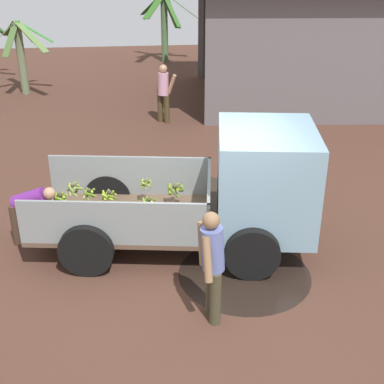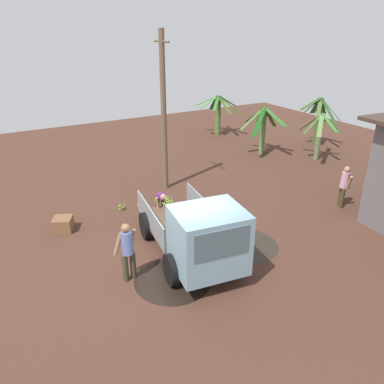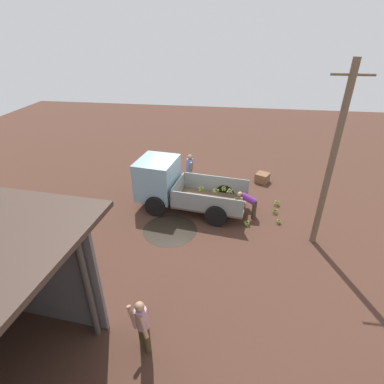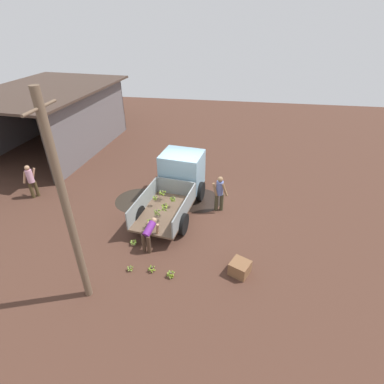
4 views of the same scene
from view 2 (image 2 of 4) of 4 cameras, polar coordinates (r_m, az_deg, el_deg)
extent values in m
plane|color=#4A2D22|center=(10.82, -1.54, -10.99)|extent=(36.00, 36.00, 0.00)
cylinder|color=black|center=(11.77, 7.95, -8.05)|extent=(2.09, 2.09, 0.01)
cylinder|color=black|center=(10.25, -2.94, -13.26)|extent=(2.06, 2.06, 0.01)
cube|color=brown|center=(11.82, -2.16, -5.08)|extent=(3.11, 2.19, 0.08)
cube|color=gray|center=(11.91, 1.79, -2.64)|extent=(2.86, 0.45, 0.72)
cube|color=gray|center=(11.40, -6.35, -4.09)|extent=(2.86, 0.45, 0.72)
cube|color=gray|center=(10.47, 0.46, -6.67)|extent=(0.30, 1.79, 0.72)
cube|color=#7BA0B3|center=(9.57, 2.52, -7.29)|extent=(1.74, 1.96, 1.63)
cube|color=#4C606B|center=(8.81, 4.61, -7.86)|extent=(0.23, 1.40, 0.72)
cylinder|color=black|center=(10.54, 6.64, -9.46)|extent=(0.87, 0.34, 0.85)
cylinder|color=black|center=(9.91, -3.16, -11.73)|extent=(0.87, 0.34, 0.85)
cylinder|color=black|center=(12.49, 1.21, -3.57)|extent=(0.87, 0.34, 0.85)
cylinder|color=black|center=(11.97, -7.09, -5.08)|extent=(0.87, 0.34, 0.85)
sphere|color=#433C2B|center=(12.59, -3.38, -1.30)|extent=(0.09, 0.09, 0.09)
cylinder|color=#72A026|center=(12.56, -3.56, -1.67)|extent=(0.19, 0.13, 0.14)
cylinder|color=olive|center=(12.56, -3.20, -1.68)|extent=(0.06, 0.19, 0.15)
cylinder|color=olive|center=(12.61, -3.03, -1.54)|extent=(0.19, 0.13, 0.14)
cylinder|color=olive|center=(12.67, -3.15, -1.37)|extent=(0.20, 0.13, 0.12)
cylinder|color=olive|center=(12.68, -3.50, -1.41)|extent=(0.06, 0.19, 0.14)
cylinder|color=#5F7C1B|center=(12.63, -3.69, -1.54)|extent=(0.18, 0.15, 0.15)
sphere|color=brown|center=(12.17, -3.68, -0.79)|extent=(0.08, 0.08, 0.08)
cylinder|color=#5E7A1D|center=(12.18, -3.45, -1.25)|extent=(0.12, 0.16, 0.20)
cylinder|color=olive|center=(12.25, -3.43, -0.97)|extent=(0.20, 0.12, 0.16)
cylinder|color=olive|center=(12.25, -3.81, -1.08)|extent=(0.05, 0.17, 0.20)
cylinder|color=#839D45|center=(12.20, -3.94, -1.20)|extent=(0.17, 0.10, 0.20)
cylinder|color=#90B13F|center=(12.11, -3.69, -1.22)|extent=(0.14, 0.21, 0.14)
sphere|color=#413A2A|center=(11.15, -2.45, -4.19)|extent=(0.08, 0.08, 0.08)
cylinder|color=#587F1A|center=(11.22, -2.23, -4.47)|extent=(0.15, 0.07, 0.18)
cylinder|color=olive|center=(11.24, -2.41, -4.31)|extent=(0.13, 0.17, 0.15)
cylinder|color=olive|center=(11.23, -2.67, -4.37)|extent=(0.08, 0.18, 0.15)
cylinder|color=#95B14B|center=(11.17, -2.75, -4.57)|extent=(0.17, 0.07, 0.16)
cylinder|color=#88AF46|center=(11.13, -2.61, -4.65)|extent=(0.16, 0.12, 0.16)
cylinder|color=#8AA946|center=(11.14, -2.34, -4.67)|extent=(0.06, 0.16, 0.17)
cylinder|color=olive|center=(11.15, -2.04, -4.44)|extent=(0.17, 0.16, 0.11)
sphere|color=#423C2B|center=(11.70, -3.00, -2.43)|extent=(0.08, 0.08, 0.08)
cylinder|color=#84AA22|center=(11.78, -3.25, -2.51)|extent=(0.08, 0.21, 0.12)
cylinder|color=#87AC27|center=(11.71, -3.41, -2.66)|extent=(0.20, 0.11, 0.12)
cylinder|color=olive|center=(11.66, -3.12, -2.87)|extent=(0.16, 0.16, 0.15)
cylinder|color=olive|center=(11.66, -2.71, -2.76)|extent=(0.09, 0.21, 0.11)
cylinder|color=olive|center=(11.75, -2.74, -2.76)|extent=(0.15, 0.06, 0.19)
cylinder|color=olive|center=(11.79, -2.93, -2.53)|extent=(0.14, 0.17, 0.14)
sphere|color=#4D4532|center=(11.05, 1.23, -4.72)|extent=(0.09, 0.09, 0.09)
cylinder|color=olive|center=(11.07, 1.62, -5.12)|extent=(0.19, 0.19, 0.18)
cylinder|color=olive|center=(11.13, 1.58, -4.81)|extent=(0.23, 0.10, 0.14)
cylinder|color=olive|center=(11.15, 1.01, -4.77)|extent=(0.07, 0.23, 0.15)
cylinder|color=olive|center=(11.08, 0.89, -5.16)|extent=(0.20, 0.11, 0.20)
cylinder|color=olive|center=(11.00, 1.25, -5.21)|extent=(0.15, 0.22, 0.15)
sphere|color=brown|center=(11.49, 0.73, -3.28)|extent=(0.07, 0.07, 0.07)
cylinder|color=olive|center=(11.52, 1.00, -3.53)|extent=(0.15, 0.09, 0.14)
cylinder|color=olive|center=(11.56, 0.87, -3.44)|extent=(0.15, 0.10, 0.14)
cylinder|color=#7DA931|center=(11.56, 0.62, -3.42)|extent=(0.06, 0.15, 0.14)
cylinder|color=olive|center=(11.53, 0.52, -3.57)|extent=(0.11, 0.12, 0.16)
cylinder|color=olive|center=(11.47, 0.45, -3.56)|extent=(0.17, 0.05, 0.11)
cylinder|color=olive|center=(11.47, 0.67, -3.67)|extent=(0.13, 0.14, 0.14)
cylinder|color=olive|center=(11.47, 0.98, -3.59)|extent=(0.09, 0.17, 0.12)
sphere|color=#443D2C|center=(11.88, -4.07, -1.53)|extent=(0.07, 0.07, 0.07)
cylinder|color=olive|center=(11.93, -4.26, -1.82)|extent=(0.11, 0.13, 0.17)
cylinder|color=olive|center=(11.85, -4.25, -1.89)|extent=(0.17, 0.12, 0.13)
cylinder|color=#8AAB2A|center=(11.87, -3.94, -1.95)|extent=(0.04, 0.14, 0.17)
cylinder|color=olive|center=(11.91, -3.76, -1.77)|extent=(0.17, 0.08, 0.15)
cylinder|color=#91B140|center=(11.96, -4.05, -1.69)|extent=(0.11, 0.16, 0.15)
cylinder|color=#3F3833|center=(13.62, 26.31, 2.37)|extent=(0.16, 0.16, 3.51)
cylinder|color=brown|center=(14.78, -4.33, 11.69)|extent=(0.21, 0.21, 6.14)
cylinder|color=brown|center=(14.45, -4.67, 21.89)|extent=(1.17, 0.07, 0.07)
cylinder|color=#5C8042|center=(19.95, 10.72, 9.06)|extent=(0.29, 0.29, 2.40)
cube|color=#337328|center=(19.35, 12.46, 11.14)|extent=(1.36, 0.51, 0.75)
cube|color=#486B2A|center=(19.76, 12.77, 11.07)|extent=(1.06, 1.13, 0.96)
cube|color=#406024|center=(20.29, 11.77, 11.12)|extent=(0.61, 1.22, 1.21)
cube|color=#375E2A|center=(20.33, 10.53, 11.52)|extent=(1.18, 0.79, 1.02)
cube|color=#29662B|center=(20.04, 9.52, 11.49)|extent=(1.13, 0.60, 0.96)
cube|color=#507135|center=(19.52, 9.22, 10.97)|extent=(0.52, 1.27, 1.10)
cube|color=#154E14|center=(19.14, 10.21, 10.50)|extent=(0.97, 1.34, 1.19)
cylinder|color=#465E2B|center=(22.29, 18.62, 10.06)|extent=(0.34, 0.34, 2.60)
cube|color=#295725|center=(21.73, 20.13, 11.46)|extent=(1.30, 0.20, 1.29)
cube|color=#3F6020|center=(22.18, 20.41, 11.70)|extent=(1.05, 1.04, 1.25)
cube|color=#478033|center=(22.46, 19.32, 12.32)|extent=(0.42, 0.79, 0.99)
cube|color=#357336|center=(22.55, 18.44, 12.39)|extent=(1.00, 0.67, 1.06)
cube|color=#4F7A23|center=(22.28, 17.91, 12.49)|extent=(0.90, 0.48, 0.94)
cube|color=#305021|center=(21.71, 17.69, 12.71)|extent=(0.45, 1.25, 0.60)
cube|color=#476835|center=(21.70, 18.81, 11.91)|extent=(0.71, 0.82, 1.07)
cylinder|color=#6B7753|center=(19.76, 18.75, 7.84)|extent=(0.25, 0.25, 2.25)
cube|color=#35892E|center=(19.22, 20.22, 9.82)|extent=(1.07, 0.21, 0.68)
cube|color=#466E1E|center=(19.78, 20.23, 9.97)|extent=(0.55, 0.93, 0.83)
cube|color=#3D5423|center=(20.14, 19.50, 10.61)|extent=(0.80, 1.19, 0.62)
cube|color=#4E7433|center=(19.98, 17.58, 10.09)|extent=(1.28, 0.28, 1.07)
cube|color=#456230|center=(19.44, 17.95, 9.82)|extent=(0.55, 0.82, 0.98)
cube|color=#5B7A3D|center=(18.83, 18.98, 9.56)|extent=(1.17, 1.30, 0.78)
cylinder|color=#507035|center=(23.36, 3.96, 11.51)|extent=(0.35, 0.35, 2.34)
cube|color=#436321|center=(22.79, 4.99, 13.05)|extent=(1.19, 0.35, 0.99)
cube|color=#2E5A1A|center=(23.04, 5.78, 13.04)|extent=(1.26, 1.11, 1.06)
cube|color=#4A7D37|center=(23.63, 5.37, 13.66)|extent=(0.41, 1.42, 0.80)
cube|color=#41712C|center=(23.82, 4.02, 13.92)|extent=(1.19, 0.88, 0.69)
cube|color=#31602D|center=(23.74, 3.47, 13.45)|extent=(1.20, 0.52, 1.05)
cube|color=#28581B|center=(23.29, 2.32, 13.75)|extent=(1.08, 1.17, 0.67)
cube|color=#448239|center=(22.81, 2.66, 13.58)|extent=(0.29, 1.31, 0.63)
cube|color=#2F6D2A|center=(22.71, 3.72, 13.36)|extent=(0.83, 0.86, 0.75)
cylinder|color=#3E3B27|center=(10.16, -10.12, -11.31)|extent=(0.17, 0.17, 0.80)
cylinder|color=#3E3B27|center=(10.23, -8.97, -10.91)|extent=(0.17, 0.17, 0.80)
cylinder|color=#5E6DAB|center=(9.82, -9.88, -7.66)|extent=(0.36, 0.33, 0.64)
sphere|color=#8C6746|center=(9.63, -10.13, -5.44)|extent=(0.23, 0.23, 0.23)
cylinder|color=#8C6746|center=(9.85, -11.22, -7.78)|extent=(0.14, 0.31, 0.59)
cylinder|color=#8C6746|center=(9.98, -9.09, -7.21)|extent=(0.13, 0.26, 0.60)
cylinder|color=#402D21|center=(13.40, -4.42, -1.92)|extent=(0.17, 0.17, 0.72)
cylinder|color=#402D21|center=(13.37, -5.28, -2.02)|extent=(0.17, 0.17, 0.72)
cylinder|color=#6A2485|center=(12.95, -4.70, -0.64)|extent=(0.67, 0.42, 0.45)
sphere|color=tan|center=(12.57, -4.41, -0.75)|extent=(0.20, 0.20, 0.20)
cylinder|color=tan|center=(12.84, -3.67, -1.74)|extent=(0.13, 0.17, 0.54)
cylinder|color=tan|center=(12.77, -5.26, -1.93)|extent=(0.13, 0.17, 0.54)
cylinder|color=#43361F|center=(15.05, 21.71, -0.54)|extent=(0.21, 0.21, 0.77)
cylinder|color=#43361F|center=(14.86, 21.90, -0.89)|extent=(0.21, 0.21, 0.77)
cylinder|color=#C68EA7|center=(14.71, 22.27, 1.72)|extent=(0.42, 0.42, 0.62)
sphere|color=tan|center=(14.58, 22.59, 3.20)|extent=(0.22, 0.22, 0.22)
cylinder|color=tan|center=(14.91, 22.45, 1.91)|extent=(0.27, 0.24, 0.57)
cylinder|color=tan|center=(14.57, 22.88, 1.36)|extent=(0.30, 0.26, 0.57)
sphere|color=#413B2A|center=(13.48, -2.04, -2.67)|extent=(0.07, 0.07, 0.07)
cylinder|color=olive|center=(13.46, -1.99, -3.06)|extent=(0.08, 0.16, 0.17)
cylinder|color=olive|center=(13.46, -1.79, -2.93)|extent=(0.10, 0.19, 0.11)
cylinder|color=#8DAC30|center=(13.51, -1.77, -2.92)|extent=(0.17, 0.11, 0.16)
cylinder|color=olive|center=(13.55, -1.81, -2.74)|extent=(0.19, 0.09, 0.12)
cylinder|color=#7FA33E|center=(13.57, -2.12, -2.71)|extent=(0.08, 0.19, 0.12)
cylinder|color=#577528|center=(13.55, -2.26, -2.77)|extent=(0.09, 0.19, 0.13)
cylinder|color=#85A43A|center=(13.50, -2.36, -2.89)|extent=(0.19, 0.10, 0.12)
cylinder|color=#89AF46|center=(13.46, -2.26, -2.98)|extent=(0.19, 0.09, 0.13)
sphere|color=brown|center=(13.98, -10.72, -1.97)|extent=(0.08, 0.08, 0.08)
cylinder|color=#93B03A|center=(14.07, -10.59, -2.08)|extent=(0.16, 0.17, 0.16)
cylinder|color=#5D7819|center=(14.07, -10.79, -2.18)|extent=(0.05, 0.17, 0.19)
cylinder|color=#8EAC26|center=(14.03, -10.92, -2.29)|extent=(0.16, 0.11, 0.19)
cylinder|color=olive|center=(13.98, -10.89, -2.35)|extent=(0.17, 0.10, 0.18)
cylinder|color=olive|center=(13.92, -10.72, -2.30)|extent=(0.12, 0.21, 0.12)
cylinder|color=olive|center=(13.97, -10.51, -2.33)|extent=(0.10, 0.18, 0.17)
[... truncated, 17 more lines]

